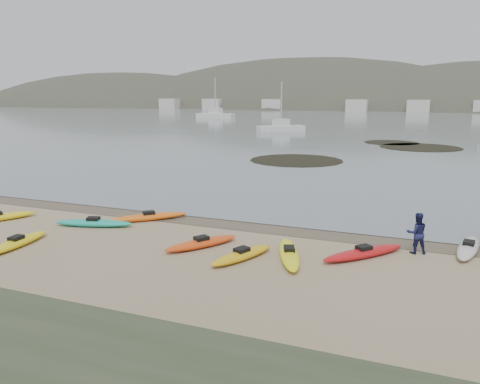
% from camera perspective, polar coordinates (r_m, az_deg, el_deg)
% --- Properties ---
extents(ground, '(600.00, 600.00, 0.00)m').
position_cam_1_polar(ground, '(22.86, 0.00, -3.68)').
color(ground, tan).
rests_on(ground, ground).
extents(wet_sand, '(60.00, 60.00, 0.00)m').
position_cam_1_polar(wet_sand, '(22.59, -0.28, -3.86)').
color(wet_sand, brown).
rests_on(wet_sand, ground).
extents(water, '(1200.00, 1200.00, 0.00)m').
position_cam_1_polar(water, '(320.65, 20.32, 10.14)').
color(water, slate).
rests_on(water, ground).
extents(kayaks, '(23.18, 9.48, 0.34)m').
position_cam_1_polar(kayaks, '(20.05, -6.01, -5.50)').
color(kayaks, red).
rests_on(kayaks, ground).
extents(person_east, '(0.95, 0.83, 1.64)m').
position_cam_1_polar(person_east, '(19.56, 20.76, -4.70)').
color(person_east, '#1B1E4E').
rests_on(person_east, ground).
extents(kelp_mats, '(19.50, 27.41, 0.04)m').
position_cam_1_polar(kelp_mats, '(53.43, 16.05, 4.91)').
color(kelp_mats, black).
rests_on(kelp_mats, water).
extents(moored_boats, '(95.78, 88.38, 1.36)m').
position_cam_1_polar(moored_boats, '(99.99, 15.61, 8.33)').
color(moored_boats, silver).
rests_on(moored_boats, ground).
extents(far_town, '(199.00, 5.00, 4.00)m').
position_cam_1_polar(far_town, '(165.56, 21.04, 9.74)').
color(far_town, beige).
rests_on(far_town, ground).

